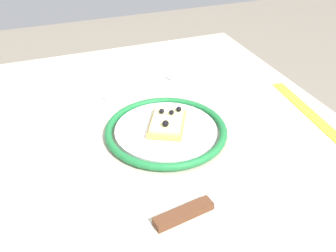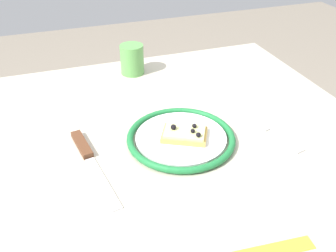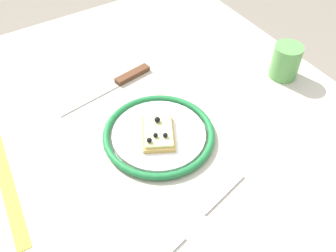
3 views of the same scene
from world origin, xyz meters
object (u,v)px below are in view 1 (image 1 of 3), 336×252
at_px(knife, 204,205).
at_px(measuring_tape, 324,126).
at_px(dining_table, 153,204).
at_px(fork, 145,86).
at_px(pizza_slice_near, 167,123).
at_px(plate, 166,130).

distance_m(knife, measuring_tape, 0.32).
relative_size(dining_table, fork, 4.83).
height_order(pizza_slice_near, knife, pizza_slice_near).
bearing_deg(dining_table, pizza_slice_near, 139.18).
distance_m(dining_table, measuring_tape, 0.36).
bearing_deg(fork, knife, -4.95).
bearing_deg(fork, pizza_slice_near, -4.98).
height_order(plate, pizza_slice_near, pizza_slice_near).
bearing_deg(knife, pizza_slice_near, 175.08).
distance_m(pizza_slice_near, measuring_tape, 0.30).
height_order(dining_table, knife, knife).
bearing_deg(dining_table, knife, 13.98).
relative_size(pizza_slice_near, fork, 0.55).
height_order(pizza_slice_near, fork, pizza_slice_near).
height_order(dining_table, measuring_tape, measuring_tape).
height_order(dining_table, pizza_slice_near, pizza_slice_near).
distance_m(plate, measuring_tape, 0.30).
distance_m(plate, knife, 0.19).
distance_m(pizza_slice_near, fork, 0.18).
bearing_deg(knife, dining_table, -166.02).
bearing_deg(pizza_slice_near, dining_table, -40.82).
bearing_deg(dining_table, measuring_tape, 85.04).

